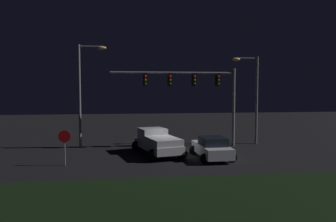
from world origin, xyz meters
name	(u,v)px	position (x,y,z in m)	size (l,w,h in m)	color
ground_plane	(171,155)	(0.00, 0.00, 0.00)	(80.00, 80.00, 0.00)	black
grass_median	(202,198)	(0.00, -9.80, 0.05)	(25.06, 6.88, 0.10)	black
pickup_truck	(157,141)	(-0.96, 0.42, 1.00)	(3.73, 5.72, 1.80)	#B7B7BC
car_sedan	(212,148)	(2.67, -1.56, 0.74)	(2.58, 4.46, 1.51)	silver
traffic_signal_gantry	(194,86)	(2.40, 3.14, 5.03)	(10.32, 0.56, 6.50)	slate
street_lamp_left	(85,84)	(-6.48, 4.03, 5.22)	(2.28, 0.44, 8.36)	slate
street_lamp_right	(252,89)	(7.63, 3.96, 4.79)	(2.35, 0.44, 7.56)	slate
stop_sign	(65,141)	(-7.04, -2.47, 1.56)	(0.76, 0.08, 2.23)	slate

